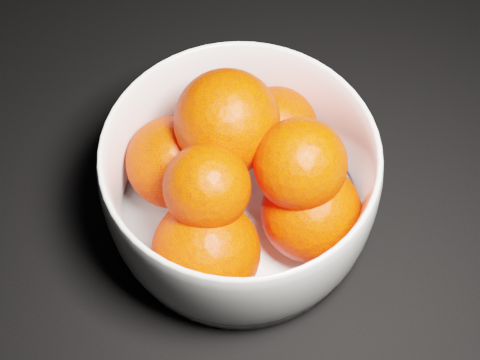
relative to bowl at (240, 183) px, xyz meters
name	(u,v)px	position (x,y,z in m)	size (l,w,h in m)	color
bowl	(240,183)	(0.00, 0.00, 0.00)	(0.25, 0.25, 0.12)	silver
orange_pile	(241,178)	(0.00, 0.00, 0.02)	(0.20, 0.19, 0.15)	#F82600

